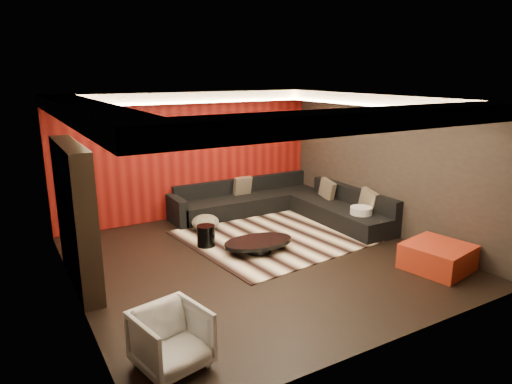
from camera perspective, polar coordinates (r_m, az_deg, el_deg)
floor at (r=8.13m, az=0.30°, el=-8.46°), size 6.00×6.00×0.02m
ceiling at (r=7.48m, az=0.33°, el=11.82°), size 6.00×6.00×0.02m
wall_back at (r=10.33m, az=-8.22°, el=4.61°), size 6.00×0.02×2.80m
wall_left at (r=6.72m, az=-22.38°, el=-1.86°), size 0.02×6.00×2.80m
wall_right at (r=9.53m, az=16.13°, el=3.33°), size 0.02×6.00×2.80m
red_feature_wall at (r=10.30m, az=-8.13°, el=4.58°), size 5.98×0.05×2.78m
soffit_back at (r=9.90m, az=-7.80°, el=11.71°), size 6.00×0.60×0.22m
soffit_front at (r=5.35m, az=15.38°, el=8.83°), size 6.00×0.60×0.22m
soffit_left at (r=6.54m, az=-20.78°, el=9.40°), size 0.60×4.80×0.22m
soffit_right at (r=9.15m, az=15.34°, el=11.09°), size 0.60×4.80×0.22m
cove_back at (r=9.59m, az=-6.98°, el=11.11°), size 4.80×0.08×0.04m
cove_front at (r=5.60m, az=12.83°, el=8.31°), size 4.80×0.08×0.04m
cove_left at (r=6.62m, az=-17.79°, el=8.92°), size 0.08×4.80×0.04m
cove_right at (r=8.92m, az=13.73°, el=10.53°), size 0.08×4.80×0.04m
tv_surround at (r=7.40m, az=-21.62°, el=-2.75°), size 0.30×2.00×2.20m
tv_screen at (r=7.33m, az=-20.65°, el=0.03°), size 0.04×1.30×0.80m
tv_shelf at (r=7.54m, az=-20.13°, el=-5.49°), size 0.04×1.60×0.04m
rug at (r=9.40m, az=3.95°, el=-5.08°), size 4.30×3.41×0.02m
coffee_table at (r=8.36m, az=0.29°, el=-6.76°), size 1.40×1.40×0.22m
drum_stool at (r=8.64m, az=-6.27°, el=-5.45°), size 0.36×0.36×0.40m
striped_pouf at (r=9.53m, az=-6.35°, el=-3.79°), size 0.59×0.59×0.31m
white_side_table at (r=9.56m, az=12.93°, el=-3.42°), size 0.52×0.52×0.55m
orange_ottoman at (r=8.25m, az=21.75°, el=-7.53°), size 1.13×1.13×0.43m
armchair at (r=5.36m, az=-10.53°, el=-17.63°), size 0.87×0.89×0.69m
sectional_sofa at (r=10.39m, az=3.33°, el=-1.65°), size 3.65×3.50×0.75m
throw_pillows at (r=10.24m, az=6.84°, el=0.09°), size 1.96×2.74×0.50m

